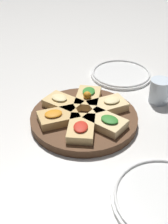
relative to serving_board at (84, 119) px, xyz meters
The scene contains 11 objects.
ground_plane 0.01m from the serving_board, ahead, with size 3.00×3.00×0.00m, color silver.
serving_board is the anchor object (origin of this frame).
focaccia_slice_0 0.08m from the serving_board, ahead, with size 0.12×0.08×0.03m.
focaccia_slice_1 0.08m from the serving_board, 64.59° to the left, with size 0.11×0.13×0.03m.
focaccia_slice_2 0.08m from the serving_board, 120.65° to the left, with size 0.12×0.14×0.04m.
focaccia_slice_3 0.08m from the serving_board, behind, with size 0.12×0.08×0.03m.
focaccia_slice_4 0.08m from the serving_board, 120.04° to the right, with size 0.12×0.13×0.03m.
focaccia_slice_5 0.08m from the serving_board, 55.49° to the right, with size 0.12×0.13×0.03m.
plate_left 0.33m from the serving_board, 104.38° to the left, with size 0.23×0.23×0.02m.
plate_right 0.35m from the serving_board, 17.81° to the right, with size 0.26×0.26×0.02m.
water_glass 0.28m from the serving_board, 64.99° to the left, with size 0.07×0.07×0.08m, color silver.
Camera 1 is at (0.49, -0.58, 0.57)m, focal length 50.00 mm.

